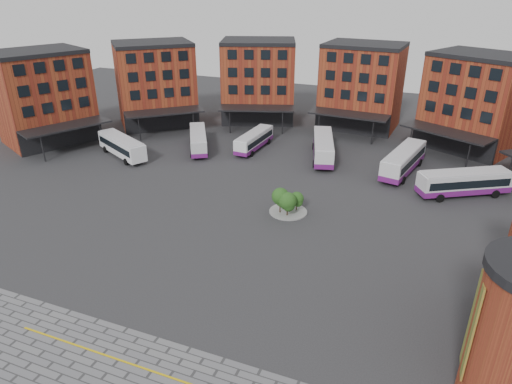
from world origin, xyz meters
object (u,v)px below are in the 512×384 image
at_px(bus_b, 198,140).
at_px(bus_e, 403,160).
at_px(tree_island, 287,201).
at_px(bus_a, 122,145).
at_px(bus_f, 464,183).
at_px(bus_c, 254,140).
at_px(bus_d, 323,147).

distance_m(bus_b, bus_e, 30.86).
relative_size(tree_island, bus_a, 0.41).
bearing_deg(bus_f, bus_a, -115.54).
bearing_deg(bus_c, bus_a, -145.01).
bearing_deg(bus_b, tree_island, -67.85).
bearing_deg(bus_b, bus_e, -25.77).
xyz_separation_m(bus_c, bus_d, (11.07, 0.02, 0.30)).
bearing_deg(bus_e, bus_c, -171.08).
distance_m(bus_a, bus_d, 30.19).
bearing_deg(bus_e, bus_d, -174.22).
xyz_separation_m(tree_island, bus_a, (-28.92, 8.43, 0.13)).
height_order(bus_c, bus_d, bus_d).
height_order(bus_e, bus_f, bus_e).
bearing_deg(bus_e, tree_island, -109.94).
height_order(bus_b, bus_d, bus_d).
relative_size(tree_island, bus_d, 0.36).
height_order(bus_b, bus_c, bus_b).
distance_m(bus_a, bus_b, 11.56).
distance_m(tree_island, bus_d, 18.93).
relative_size(bus_a, bus_f, 0.96).
bearing_deg(bus_b, bus_c, -6.70).
distance_m(bus_a, bus_e, 41.00).
bearing_deg(bus_a, bus_d, -42.46).
bearing_deg(bus_a, bus_c, -31.54).
distance_m(tree_island, bus_c, 22.21).
height_order(bus_a, bus_b, bus_a).
distance_m(bus_a, bus_f, 47.84).
height_order(bus_b, bus_e, bus_e).
bearing_deg(bus_b, bus_d, -19.54).
distance_m(tree_island, bus_e, 20.80).
bearing_deg(bus_d, bus_c, 164.38).
bearing_deg(bus_c, bus_b, -153.16).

